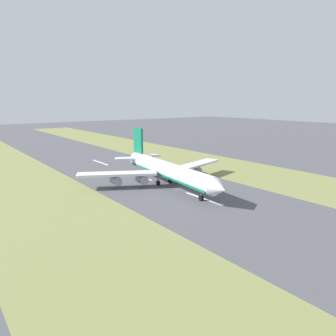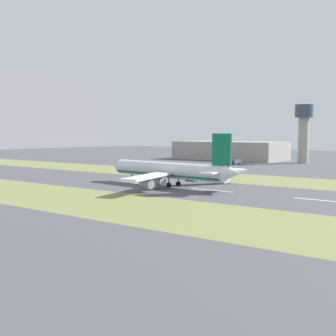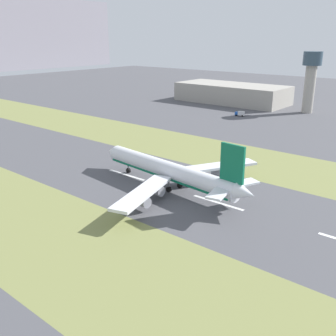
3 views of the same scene
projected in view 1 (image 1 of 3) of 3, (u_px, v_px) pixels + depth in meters
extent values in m
plane|color=#4C4C51|center=(177.00, 189.00, 119.39)|extent=(800.00, 800.00, 0.00)
cube|color=olive|center=(257.00, 173.00, 145.43)|extent=(40.00, 600.00, 0.01)
cube|color=olive|center=(53.00, 214.00, 93.34)|extent=(40.00, 600.00, 0.01)
cube|color=silver|center=(100.00, 162.00, 171.31)|extent=(1.20, 18.00, 0.01)
cube|color=silver|center=(140.00, 176.00, 139.72)|extent=(1.20, 18.00, 0.01)
cube|color=silver|center=(204.00, 199.00, 108.12)|extent=(1.20, 18.00, 0.01)
cylinder|color=silver|center=(168.00, 170.00, 122.69)|extent=(11.87, 56.32, 6.00)
cone|color=silver|center=(220.00, 189.00, 96.87)|extent=(6.37, 5.59, 5.88)
cone|color=silver|center=(134.00, 156.00, 148.78)|extent=(5.70, 6.50, 5.10)
cube|color=#0F6647|center=(168.00, 174.00, 123.03)|extent=(11.33, 54.06, 0.70)
cube|color=silver|center=(195.00, 165.00, 137.61)|extent=(29.53, 13.74, 0.90)
cube|color=silver|center=(117.00, 174.00, 120.37)|extent=(28.42, 18.93, 0.90)
cylinder|color=#93939E|center=(182.00, 174.00, 131.19)|extent=(3.69, 5.11, 3.20)
cylinder|color=#93939E|center=(196.00, 170.00, 138.58)|extent=(3.69, 5.11, 3.20)
cylinder|color=#93939E|center=(142.00, 179.00, 122.33)|extent=(3.69, 5.11, 3.20)
cylinder|color=#93939E|center=(116.00, 180.00, 120.86)|extent=(3.69, 5.11, 3.20)
cube|color=#0F6647|center=(138.00, 140.00, 142.98)|extent=(1.64, 8.04, 11.00)
cube|color=silver|center=(150.00, 156.00, 147.21)|extent=(10.69, 6.38, 0.60)
cube|color=silver|center=(127.00, 158.00, 141.79)|extent=(10.93, 8.09, 0.60)
cylinder|color=#59595E|center=(201.00, 193.00, 105.43)|extent=(0.50, 0.50, 3.20)
cylinder|color=black|center=(201.00, 198.00, 105.75)|extent=(1.08, 1.88, 1.80)
cylinder|color=#59595E|center=(170.00, 177.00, 127.26)|extent=(0.50, 0.50, 3.20)
cylinder|color=black|center=(170.00, 181.00, 127.59)|extent=(1.08, 1.88, 1.80)
cylinder|color=#59595E|center=(158.00, 179.00, 124.70)|extent=(0.50, 0.50, 3.20)
cylinder|color=black|center=(158.00, 183.00, 125.03)|extent=(1.08, 1.88, 1.80)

